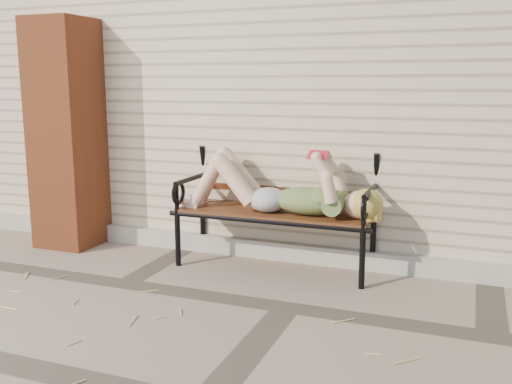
% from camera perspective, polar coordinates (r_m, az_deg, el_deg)
% --- Properties ---
extents(ground, '(80.00, 80.00, 0.00)m').
position_cam_1_polar(ground, '(3.82, 3.13, -11.45)').
color(ground, gray).
rests_on(ground, ground).
extents(house_wall, '(8.00, 4.00, 3.00)m').
position_cam_1_polar(house_wall, '(6.46, 11.62, 11.08)').
color(house_wall, beige).
rests_on(house_wall, ground).
extents(foundation_strip, '(8.00, 0.10, 0.15)m').
position_cam_1_polar(foundation_strip, '(4.67, 6.82, -6.32)').
color(foundation_strip, '#AAA59A').
rests_on(foundation_strip, ground).
extents(brick_pillar, '(0.50, 0.50, 2.00)m').
position_cam_1_polar(brick_pillar, '(5.34, -18.38, 5.48)').
color(brick_pillar, '#954521').
rests_on(brick_pillar, ground).
extents(garden_bench, '(1.68, 0.67, 1.09)m').
position_cam_1_polar(garden_bench, '(4.53, 2.29, 0.18)').
color(garden_bench, black).
rests_on(garden_bench, ground).
extents(reading_woman, '(1.58, 0.36, 0.50)m').
position_cam_1_polar(reading_woman, '(4.40, 1.91, 0.33)').
color(reading_woman, '#0A3C47').
rests_on(reading_woman, ground).
extents(straw_scatter, '(2.94, 1.67, 0.01)m').
position_cam_1_polar(straw_scatter, '(3.55, -15.18, -13.47)').
color(straw_scatter, '#E5D16F').
rests_on(straw_scatter, ground).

